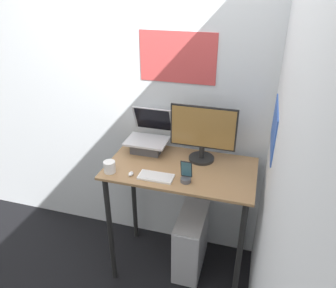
% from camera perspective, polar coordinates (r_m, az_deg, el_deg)
% --- Properties ---
extents(wall_back, '(6.00, 0.06, 2.60)m').
position_cam_1_polar(wall_back, '(2.64, 4.42, 5.32)').
color(wall_back, silver).
rests_on(wall_back, ground_plane).
extents(wall_side_right, '(0.06, 6.00, 2.60)m').
position_cam_1_polar(wall_side_right, '(1.98, 18.26, -4.20)').
color(wall_side_right, silver).
rests_on(wall_side_right, ground_plane).
extents(desk, '(1.10, 0.61, 1.03)m').
position_cam_1_polar(desk, '(2.52, 2.16, -7.68)').
color(desk, '#936D47').
rests_on(desk, ground_plane).
extents(laptop, '(0.33, 0.33, 0.32)m').
position_cam_1_polar(laptop, '(2.62, -3.49, 0.63)').
color(laptop, '#4C4C51').
rests_on(laptop, desk).
extents(monitor, '(0.49, 0.20, 0.43)m').
position_cam_1_polar(monitor, '(2.43, 6.07, 1.70)').
color(monitor, black).
rests_on(monitor, desk).
extents(keyboard, '(0.25, 0.12, 0.02)m').
position_cam_1_polar(keyboard, '(2.30, -2.12, -5.70)').
color(keyboard, white).
rests_on(keyboard, desk).
extents(mouse, '(0.03, 0.05, 0.02)m').
position_cam_1_polar(mouse, '(2.34, -6.48, -5.18)').
color(mouse, white).
rests_on(mouse, desk).
extents(cell_phone, '(0.08, 0.07, 0.16)m').
position_cam_1_polar(cell_phone, '(2.24, 3.15, -5.53)').
color(cell_phone, '#4C4C51').
rests_on(cell_phone, desk).
extents(computer_tower, '(0.22, 0.49, 0.54)m').
position_cam_1_polar(computer_tower, '(2.91, 4.02, -16.54)').
color(computer_tower, silver).
rests_on(computer_tower, ground_plane).
extents(mug, '(0.08, 0.08, 0.08)m').
position_cam_1_polar(mug, '(2.38, -10.14, -3.93)').
color(mug, white).
rests_on(mug, desk).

